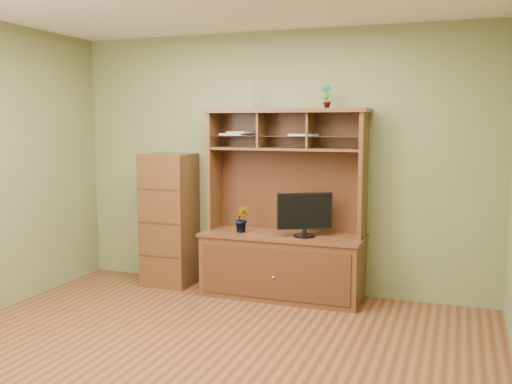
% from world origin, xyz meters
% --- Properties ---
extents(room, '(4.54, 4.04, 2.74)m').
position_xyz_m(room, '(0.00, 0.00, 1.35)').
color(room, '#512A17').
rests_on(room, ground).
extents(media_hutch, '(1.66, 0.61, 1.90)m').
position_xyz_m(media_hutch, '(0.16, 1.73, 0.52)').
color(media_hutch, '#4C2915').
rests_on(media_hutch, room).
extents(monitor, '(0.50, 0.30, 0.43)m').
position_xyz_m(monitor, '(0.40, 1.64, 0.88)').
color(monitor, black).
rests_on(monitor, media_hutch).
extents(orchid_plant, '(0.16, 0.13, 0.28)m').
position_xyz_m(orchid_plant, '(-0.25, 1.65, 0.79)').
color(orchid_plant, '#31581E').
rests_on(orchid_plant, media_hutch).
extents(top_plant, '(0.13, 0.09, 0.23)m').
position_xyz_m(top_plant, '(0.57, 1.80, 2.02)').
color(top_plant, '#356523').
rests_on(top_plant, media_hutch).
extents(reed_diffuser, '(0.06, 0.06, 0.30)m').
position_xyz_m(reed_diffuser, '(-0.22, 1.80, 2.02)').
color(reed_diffuser, silver).
rests_on(reed_diffuser, media_hutch).
extents(magazines, '(1.02, 0.24, 0.04)m').
position_xyz_m(magazines, '(-0.14, 1.80, 1.65)').
color(magazines, '#9E9EA2').
rests_on(magazines, media_hutch).
extents(side_cabinet, '(0.51, 0.47, 1.43)m').
position_xyz_m(side_cabinet, '(-1.15, 1.75, 0.72)').
color(side_cabinet, '#4C2915').
rests_on(side_cabinet, room).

